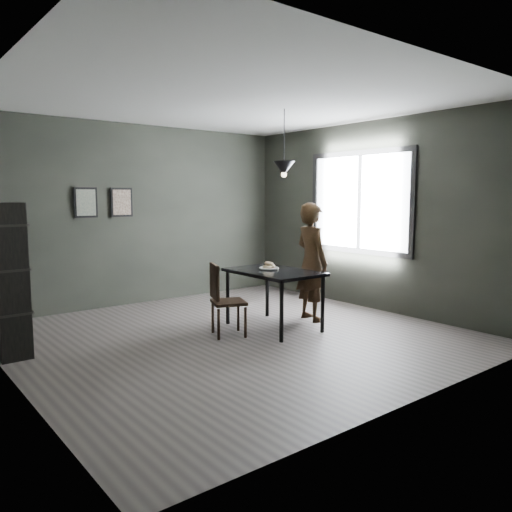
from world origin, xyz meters
TOP-DOWN VIEW (x-y plane):
  - ground at (0.00, 0.00)m, footprint 5.00×5.00m
  - back_wall at (0.00, 2.50)m, footprint 5.00×0.10m
  - ceiling at (0.00, 0.00)m, footprint 5.00×5.00m
  - window_assembly at (2.47, 0.20)m, footprint 0.04×1.96m
  - cafe_table at (0.60, 0.00)m, footprint 0.80×1.20m
  - white_plate at (0.63, 0.13)m, footprint 0.23×0.23m
  - donut_pile at (0.63, 0.13)m, footprint 0.21×0.17m
  - woman at (1.29, 0.01)m, footprint 0.48×0.64m
  - wood_chair at (-0.13, 0.11)m, footprint 0.50×0.50m
  - shelf_unit at (-2.32, 0.88)m, footprint 0.31×0.54m
  - pendant_lamp at (0.85, 0.10)m, footprint 0.28×0.28m
  - framed_print_left at (-0.90, 2.47)m, footprint 0.34×0.04m
  - framed_print_right at (-0.35, 2.47)m, footprint 0.34×0.04m

SIDE VIEW (x-z plane):
  - ground at x=0.00m, z-range 0.00..0.00m
  - wood_chair at x=-0.13m, z-range 0.06..0.95m
  - cafe_table at x=0.60m, z-range 0.30..1.05m
  - white_plate at x=0.63m, z-range 0.75..0.76m
  - donut_pile at x=0.63m, z-range 0.75..0.84m
  - woman at x=1.29m, z-range 0.00..1.61m
  - shelf_unit at x=-2.32m, z-range 0.00..1.63m
  - back_wall at x=0.00m, z-range 0.00..2.80m
  - window_assembly at x=2.47m, z-range 0.82..2.38m
  - framed_print_left at x=-0.90m, z-range 1.38..1.82m
  - framed_print_right at x=-0.35m, z-range 1.38..1.82m
  - pendant_lamp at x=0.85m, z-range 1.62..2.48m
  - ceiling at x=0.00m, z-range 2.79..2.81m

